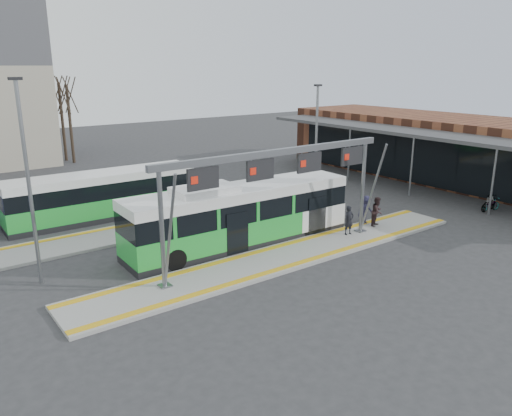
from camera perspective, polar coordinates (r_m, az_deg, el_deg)
The scene contains 18 objects.
ground at distance 24.60m, azimuth 3.69°, elevation -5.64°, with size 120.00×120.00×0.00m, color #2D2D30.
platform_main at distance 24.57m, azimuth 3.69°, elevation -5.47°, with size 22.00×3.00×0.15m, color gray.
platform_second at distance 29.03m, azimuth -12.76°, elevation -2.42°, with size 20.00×3.00×0.15m, color gray.
tactile_main at distance 24.54m, azimuth 3.70°, elevation -5.29°, with size 22.00×2.65×0.02m.
tactile_second at distance 30.01m, azimuth -13.68°, elevation -1.70°, with size 20.00×0.35×0.02m.
gantry at distance 23.33m, azimuth 2.82°, elevation 4.22°, with size 13.00×1.68×5.20m.
station_building at distance 42.96m, azimuth 23.02°, elevation 6.03°, with size 11.50×32.00×5.00m.
hero_bus at distance 25.78m, azimuth -1.85°, elevation -0.91°, with size 12.47×3.00×3.41m.
bg_bus_green at distance 31.78m, azimuth -17.11°, elevation 1.35°, with size 11.35×2.57×2.83m.
passenger_a at distance 27.55m, azimuth 10.57°, elevation -1.39°, with size 0.58×0.38×1.60m, color black.
passenger_b at distance 29.40m, azimuth 13.68°, elevation -0.37°, with size 0.82×0.64×1.68m, color black.
passenger_c at distance 29.57m, azimuth 12.39°, elevation -0.20°, with size 1.09×0.62×1.68m, color #201F38.
bicycle_c at distance 35.39m, azimuth 25.20°, elevation 0.36°, with size 0.58×1.65×0.87m, color gray.
bicycle_d at distance 35.41m, azimuth 25.11°, elevation 0.54°, with size 0.50×1.76×1.06m, color gray.
tree_left at distance 51.99m, azimuth -21.54°, elevation 11.98°, with size 1.40×1.40×8.38m.
tree_mid at distance 50.57m, azimuth -20.75°, elevation 11.90°, with size 1.40×1.40×8.29m.
lamp_west at distance 22.36m, azimuth -24.58°, elevation 2.92°, with size 0.50×0.25×8.63m.
lamp_east at distance 32.79m, azimuth 6.88°, elevation 7.38°, with size 0.50×0.25×7.90m.
Camera 1 is at (-14.87, -17.36, 9.09)m, focal length 35.00 mm.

